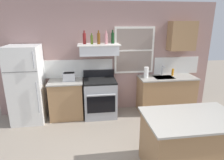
% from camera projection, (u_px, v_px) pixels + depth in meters
% --- Properties ---
extents(back_wall, '(5.40, 0.11, 2.70)m').
position_uv_depth(back_wall, '(109.00, 58.00, 4.85)').
color(back_wall, gray).
rests_on(back_wall, ground_plane).
extents(refrigerator, '(0.70, 0.72, 1.75)m').
position_uv_depth(refrigerator, '(27.00, 85.00, 4.36)').
color(refrigerator, white).
rests_on(refrigerator, ground_plane).
extents(counter_left_of_stove, '(0.79, 0.63, 0.91)m').
position_uv_depth(counter_left_of_stove, '(67.00, 99.00, 4.65)').
color(counter_left_of_stove, '#9E754C').
rests_on(counter_left_of_stove, ground_plane).
extents(toaster, '(0.30, 0.20, 0.19)m').
position_uv_depth(toaster, '(69.00, 77.00, 4.51)').
color(toaster, silver).
rests_on(toaster, counter_left_of_stove).
extents(stove_range, '(0.76, 0.69, 1.09)m').
position_uv_depth(stove_range, '(100.00, 97.00, 4.72)').
color(stove_range, '#9EA0A5').
rests_on(stove_range, ground_plane).
extents(range_hood_shelf, '(0.96, 0.52, 0.24)m').
position_uv_depth(range_hood_shelf, '(99.00, 49.00, 4.48)').
color(range_hood_shelf, silver).
extents(bottle_red_label_wine, '(0.07, 0.07, 0.30)m').
position_uv_depth(bottle_red_label_wine, '(84.00, 38.00, 4.37)').
color(bottle_red_label_wine, maroon).
rests_on(bottle_red_label_wine, range_hood_shelf).
extents(bottle_olive_oil_square, '(0.06, 0.06, 0.25)m').
position_uv_depth(bottle_olive_oil_square, '(92.00, 40.00, 4.35)').
color(bottle_olive_oil_square, '#4C601E').
rests_on(bottle_olive_oil_square, range_hood_shelf).
extents(bottle_amber_wine, '(0.07, 0.07, 0.31)m').
position_uv_depth(bottle_amber_wine, '(99.00, 38.00, 4.36)').
color(bottle_amber_wine, brown).
rests_on(bottle_amber_wine, range_hood_shelf).
extents(bottle_rose_pink, '(0.07, 0.07, 0.30)m').
position_uv_depth(bottle_rose_pink, '(106.00, 39.00, 4.37)').
color(bottle_rose_pink, '#C67F84').
rests_on(bottle_rose_pink, range_hood_shelf).
extents(bottle_dark_green_wine, '(0.07, 0.07, 0.31)m').
position_uv_depth(bottle_dark_green_wine, '(113.00, 38.00, 4.50)').
color(bottle_dark_green_wine, '#143819').
rests_on(bottle_dark_green_wine, range_hood_shelf).
extents(counter_right_with_sink, '(1.43, 0.63, 0.91)m').
position_uv_depth(counter_right_with_sink, '(166.00, 94.00, 4.99)').
color(counter_right_with_sink, '#9E754C').
rests_on(counter_right_with_sink, ground_plane).
extents(sink_faucet, '(0.03, 0.17, 0.28)m').
position_uv_depth(sink_faucet, '(163.00, 69.00, 4.88)').
color(sink_faucet, silver).
rests_on(sink_faucet, counter_right_with_sink).
extents(paper_towel_roll, '(0.11, 0.11, 0.27)m').
position_uv_depth(paper_towel_roll, '(146.00, 72.00, 4.74)').
color(paper_towel_roll, white).
rests_on(paper_towel_roll, counter_right_with_sink).
extents(dish_soap_bottle, '(0.06, 0.06, 0.18)m').
position_uv_depth(dish_soap_bottle, '(173.00, 72.00, 4.95)').
color(dish_soap_bottle, orange).
rests_on(dish_soap_bottle, counter_right_with_sink).
extents(kitchen_island, '(1.40, 0.90, 0.91)m').
position_uv_depth(kitchen_island, '(189.00, 144.00, 2.95)').
color(kitchen_island, '#9E754C').
rests_on(kitchen_island, ground_plane).
extents(upper_cabinet_right, '(0.64, 0.32, 0.70)m').
position_uv_depth(upper_cabinet_right, '(182.00, 36.00, 4.75)').
color(upper_cabinet_right, '#9E754C').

